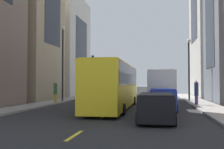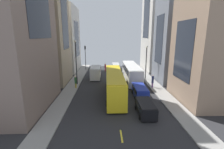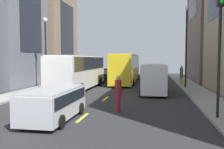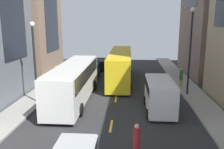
{
  "view_description": "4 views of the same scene",
  "coord_description": "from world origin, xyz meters",
  "px_view_note": "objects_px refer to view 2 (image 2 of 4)",
  "views": [
    {
      "loc": [
        -3.25,
        24.76,
        2.12
      ],
      "look_at": [
        0.67,
        2.48,
        2.85
      ],
      "focal_mm": 40.61,
      "sensor_mm": 36.0,
      "label": 1
    },
    {
      "loc": [
        1.36,
        28.52,
        9.16
      ],
      "look_at": [
        0.38,
        1.09,
        2.57
      ],
      "focal_mm": 26.4,
      "sensor_mm": 36.0,
      "label": 2
    },
    {
      "loc": [
        3.61,
        -26.75,
        3.05
      ],
      "look_at": [
        -1.18,
        0.64,
        1.23
      ],
      "focal_mm": 38.24,
      "sensor_mm": 36.0,
      "label": 3
    },
    {
      "loc": [
        1.17,
        -24.4,
        7.06
      ],
      "look_at": [
        -0.48,
        -1.39,
        1.96
      ],
      "focal_mm": 38.58,
      "sensor_mm": 36.0,
      "label": 4
    }
  ],
  "objects_px": {
    "delivery_van_white": "(96,72)",
    "pedestrian_crossing_mid": "(153,81)",
    "city_bus_white": "(131,71)",
    "car_silver_1": "(116,66)",
    "car_black_0": "(145,107)",
    "pedestrian_crossing_near": "(76,82)",
    "car_blue_2": "(140,91)",
    "streetcar_yellow": "(114,82)",
    "traffic_light_near_corner": "(85,53)",
    "pedestrian_walking_far": "(105,67)"
  },
  "relations": [
    {
      "from": "car_black_0",
      "to": "pedestrian_crossing_near",
      "type": "xyz_separation_m",
      "value": [
        9.91,
        -9.94,
        0.39
      ]
    },
    {
      "from": "pedestrian_walking_far",
      "to": "pedestrian_crossing_mid",
      "type": "bearing_deg",
      "value": -3.83
    },
    {
      "from": "streetcar_yellow",
      "to": "car_blue_2",
      "type": "xyz_separation_m",
      "value": [
        -3.83,
        0.89,
        -1.14
      ]
    },
    {
      "from": "city_bus_white",
      "to": "pedestrian_walking_far",
      "type": "relative_size",
      "value": 5.57
    },
    {
      "from": "car_blue_2",
      "to": "traffic_light_near_corner",
      "type": "xyz_separation_m",
      "value": [
        10.46,
        -19.46,
        3.52
      ]
    },
    {
      "from": "streetcar_yellow",
      "to": "pedestrian_crossing_near",
      "type": "xyz_separation_m",
      "value": [
        6.58,
        -3.31,
        -0.83
      ]
    },
    {
      "from": "city_bus_white",
      "to": "delivery_van_white",
      "type": "bearing_deg",
      "value": -16.11
    },
    {
      "from": "car_black_0",
      "to": "pedestrian_walking_far",
      "type": "distance_m",
      "value": 24.5
    },
    {
      "from": "delivery_van_white",
      "to": "pedestrian_walking_far",
      "type": "bearing_deg",
      "value": -105.46
    },
    {
      "from": "pedestrian_walking_far",
      "to": "city_bus_white",
      "type": "bearing_deg",
      "value": -5.39
    },
    {
      "from": "delivery_van_white",
      "to": "car_blue_2",
      "type": "height_order",
      "value": "delivery_van_white"
    },
    {
      "from": "car_blue_2",
      "to": "traffic_light_near_corner",
      "type": "relative_size",
      "value": 0.72
    },
    {
      "from": "car_silver_1",
      "to": "pedestrian_crossing_near",
      "type": "height_order",
      "value": "pedestrian_crossing_near"
    },
    {
      "from": "car_silver_1",
      "to": "car_blue_2",
      "type": "xyz_separation_m",
      "value": [
        -2.44,
        20.68,
        0.06
      ]
    },
    {
      "from": "car_silver_1",
      "to": "pedestrian_walking_far",
      "type": "distance_m",
      "value": 3.75
    },
    {
      "from": "car_blue_2",
      "to": "pedestrian_crossing_mid",
      "type": "bearing_deg",
      "value": -126.42
    },
    {
      "from": "delivery_van_white",
      "to": "pedestrian_crossing_near",
      "type": "bearing_deg",
      "value": 65.51
    },
    {
      "from": "car_blue_2",
      "to": "pedestrian_crossing_near",
      "type": "distance_m",
      "value": 11.23
    },
    {
      "from": "city_bus_white",
      "to": "car_silver_1",
      "type": "bearing_deg",
      "value": -78.39
    },
    {
      "from": "pedestrian_crossing_mid",
      "to": "car_silver_1",
      "type": "bearing_deg",
      "value": 57.5
    },
    {
      "from": "car_silver_1",
      "to": "car_blue_2",
      "type": "height_order",
      "value": "car_blue_2"
    },
    {
      "from": "car_black_0",
      "to": "car_silver_1",
      "type": "distance_m",
      "value": 26.49
    },
    {
      "from": "car_blue_2",
      "to": "pedestrian_walking_far",
      "type": "xyz_separation_m",
      "value": [
        5.31,
        -18.28,
        0.13
      ]
    },
    {
      "from": "pedestrian_crossing_mid",
      "to": "traffic_light_near_corner",
      "type": "distance_m",
      "value": 20.66
    },
    {
      "from": "streetcar_yellow",
      "to": "car_silver_1",
      "type": "distance_m",
      "value": 19.88
    },
    {
      "from": "delivery_van_white",
      "to": "car_black_0",
      "type": "xyz_separation_m",
      "value": [
        -6.86,
        16.66,
        -0.61
      ]
    },
    {
      "from": "car_black_0",
      "to": "pedestrian_crossing_mid",
      "type": "height_order",
      "value": "pedestrian_crossing_mid"
    },
    {
      "from": "car_black_0",
      "to": "traffic_light_near_corner",
      "type": "relative_size",
      "value": 0.65
    },
    {
      "from": "delivery_van_white",
      "to": "pedestrian_crossing_mid",
      "type": "height_order",
      "value": "delivery_van_white"
    },
    {
      "from": "city_bus_white",
      "to": "pedestrian_crossing_near",
      "type": "height_order",
      "value": "city_bus_white"
    },
    {
      "from": "delivery_van_white",
      "to": "pedestrian_crossing_near",
      "type": "height_order",
      "value": "delivery_van_white"
    },
    {
      "from": "car_blue_2",
      "to": "streetcar_yellow",
      "type": "bearing_deg",
      "value": -13.07
    },
    {
      "from": "pedestrian_crossing_mid",
      "to": "pedestrian_crossing_near",
      "type": "xyz_separation_m",
      "value": [
        13.5,
        -0.01,
        -0.02
      ]
    },
    {
      "from": "pedestrian_crossing_mid",
      "to": "pedestrian_crossing_near",
      "type": "bearing_deg",
      "value": 128.92
    },
    {
      "from": "car_black_0",
      "to": "pedestrian_crossing_near",
      "type": "height_order",
      "value": "pedestrian_crossing_near"
    },
    {
      "from": "car_blue_2",
      "to": "city_bus_white",
      "type": "bearing_deg",
      "value": -90.03
    },
    {
      "from": "pedestrian_walking_far",
      "to": "traffic_light_near_corner",
      "type": "xyz_separation_m",
      "value": [
        5.15,
        -1.18,
        3.4
      ]
    },
    {
      "from": "streetcar_yellow",
      "to": "pedestrian_crossing_mid",
      "type": "bearing_deg",
      "value": -154.46
    },
    {
      "from": "car_black_0",
      "to": "delivery_van_white",
      "type": "bearing_deg",
      "value": -67.63
    },
    {
      "from": "pedestrian_crossing_near",
      "to": "traffic_light_near_corner",
      "type": "bearing_deg",
      "value": -121.7
    },
    {
      "from": "pedestrian_walking_far",
      "to": "pedestrian_crossing_mid",
      "type": "distance_m",
      "value": 16.4
    },
    {
      "from": "pedestrian_crossing_near",
      "to": "streetcar_yellow",
      "type": "bearing_deg",
      "value": 121.39
    },
    {
      "from": "delivery_van_white",
      "to": "traffic_light_near_corner",
      "type": "distance_m",
      "value": 9.57
    },
    {
      "from": "pedestrian_crossing_near",
      "to": "car_silver_1",
      "type": "bearing_deg",
      "value": -147.7
    },
    {
      "from": "car_black_0",
      "to": "pedestrian_crossing_mid",
      "type": "xyz_separation_m",
      "value": [
        -3.59,
        -9.93,
        0.41
      ]
    },
    {
      "from": "pedestrian_crossing_near",
      "to": "traffic_light_near_corner",
      "type": "relative_size",
      "value": 0.34
    },
    {
      "from": "pedestrian_crossing_near",
      "to": "city_bus_white",
      "type": "bearing_deg",
      "value": 171.9
    },
    {
      "from": "delivery_van_white",
      "to": "pedestrian_walking_far",
      "type": "relative_size",
      "value": 2.45
    },
    {
      "from": "delivery_van_white",
      "to": "car_silver_1",
      "type": "relative_size",
      "value": 1.11
    },
    {
      "from": "city_bus_white",
      "to": "car_silver_1",
      "type": "height_order",
      "value": "city_bus_white"
    }
  ]
}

